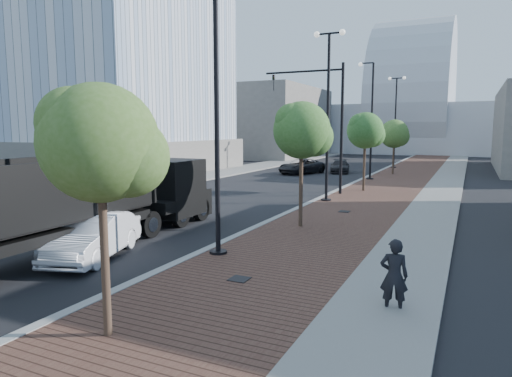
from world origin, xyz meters
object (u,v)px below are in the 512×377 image
at_px(dump_truck, 116,204).
at_px(pedestrian, 394,276).
at_px(white_sedan, 94,236).
at_px(dark_car_mid, 302,166).

relative_size(dump_truck, pedestrian, 7.89).
height_order(white_sedan, pedestrian, pedestrian).
bearing_deg(pedestrian, dark_car_mid, -77.36).
distance_m(dump_truck, pedestrian, 10.73).
bearing_deg(pedestrian, dump_truck, -25.16).
xyz_separation_m(dark_car_mid, pedestrian, (12.56, -29.15, 0.16)).
relative_size(white_sedan, dark_car_mid, 0.87).
xyz_separation_m(white_sedan, dark_car_mid, (-3.28, 28.73, -0.02)).
relative_size(dump_truck, dark_car_mid, 2.72).
height_order(white_sedan, dark_car_mid, white_sedan).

